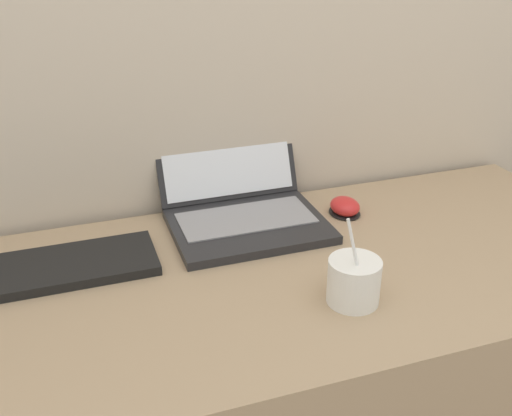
{
  "coord_description": "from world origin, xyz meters",
  "views": [
    {
      "loc": [
        -0.48,
        -0.63,
        1.34
      ],
      "look_at": [
        -0.1,
        0.46,
        0.78
      ],
      "focal_mm": 42.0,
      "sensor_mm": 36.0,
      "label": 1
    }
  ],
  "objects_px": {
    "drink_cup": "(354,280)",
    "computer_mouse": "(345,207)",
    "external_keyboard": "(44,270)",
    "laptop": "(241,202)"
  },
  "relations": [
    {
      "from": "external_keyboard",
      "to": "laptop",
      "type": "bearing_deg",
      "value": 12.92
    },
    {
      "from": "laptop",
      "to": "external_keyboard",
      "type": "distance_m",
      "value": 0.46
    },
    {
      "from": "laptop",
      "to": "computer_mouse",
      "type": "relative_size",
      "value": 4.06
    },
    {
      "from": "drink_cup",
      "to": "computer_mouse",
      "type": "relative_size",
      "value": 2.04
    },
    {
      "from": "computer_mouse",
      "to": "external_keyboard",
      "type": "bearing_deg",
      "value": -175.89
    },
    {
      "from": "laptop",
      "to": "external_keyboard",
      "type": "relative_size",
      "value": 0.79
    },
    {
      "from": "drink_cup",
      "to": "external_keyboard",
      "type": "xyz_separation_m",
      "value": [
        -0.54,
        0.28,
        -0.04
      ]
    },
    {
      "from": "external_keyboard",
      "to": "drink_cup",
      "type": "bearing_deg",
      "value": -27.73
    },
    {
      "from": "drink_cup",
      "to": "external_keyboard",
      "type": "height_order",
      "value": "drink_cup"
    },
    {
      "from": "laptop",
      "to": "computer_mouse",
      "type": "distance_m",
      "value": 0.25
    }
  ]
}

